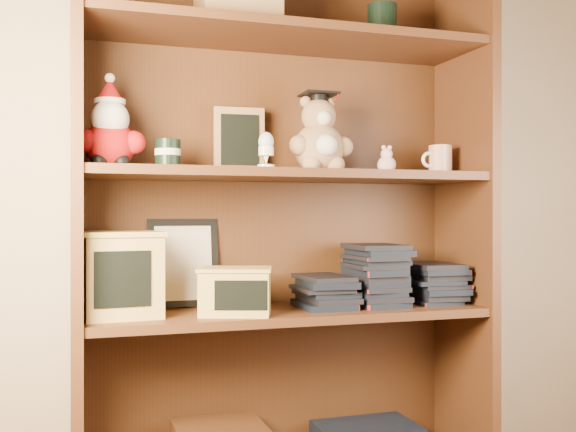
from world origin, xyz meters
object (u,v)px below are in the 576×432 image
at_px(grad_teddy_bear, 320,141).
at_px(teacher_mug, 440,160).
at_px(treats_box, 120,273).
at_px(bookcase, 282,230).

height_order(grad_teddy_bear, teacher_mug, grad_teddy_bear).
height_order(teacher_mug, treats_box, teacher_mug).
xyz_separation_m(teacher_mug, treats_box, (-0.97, -0.00, -0.33)).
xyz_separation_m(bookcase, treats_box, (-0.47, -0.05, -0.11)).
bearing_deg(grad_teddy_bear, treats_box, 179.37).
distance_m(bookcase, treats_box, 0.49).
xyz_separation_m(grad_teddy_bear, teacher_mug, (0.40, 0.01, -0.05)).
bearing_deg(grad_teddy_bear, bookcase, 149.34).
bearing_deg(bookcase, grad_teddy_bear, -30.66).
distance_m(bookcase, grad_teddy_bear, 0.29).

